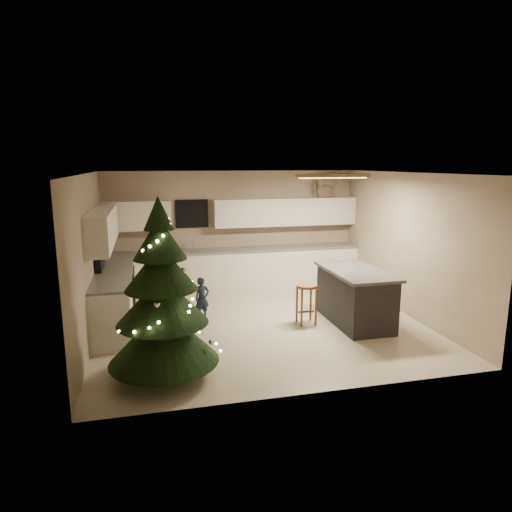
# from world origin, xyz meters

# --- Properties ---
(ground_plane) EXTENTS (5.50, 5.50, 0.00)m
(ground_plane) POSITION_xyz_m (0.00, 0.00, 0.00)
(ground_plane) COLOR #BEB39F
(room_shell) EXTENTS (5.52, 5.02, 2.61)m
(room_shell) POSITION_xyz_m (0.02, 0.00, 1.75)
(room_shell) COLOR tan
(room_shell) RESTS_ON ground_plane
(cabinetry) EXTENTS (5.50, 3.20, 2.00)m
(cabinetry) POSITION_xyz_m (-0.91, 1.65, 0.76)
(cabinetry) COLOR silver
(cabinetry) RESTS_ON ground_plane
(island) EXTENTS (0.90, 1.70, 0.95)m
(island) POSITION_xyz_m (1.63, -0.28, 0.48)
(island) COLOR black
(island) RESTS_ON ground_plane
(bar_stool) EXTENTS (0.37, 0.37, 0.70)m
(bar_stool) POSITION_xyz_m (0.78, -0.13, 0.53)
(bar_stool) COLOR brown
(bar_stool) RESTS_ON ground_plane
(christmas_tree) EXTENTS (1.48, 1.43, 2.37)m
(christmas_tree) POSITION_xyz_m (-1.71, -1.60, 0.97)
(christmas_tree) COLOR #3F2816
(christmas_tree) RESTS_ON ground_plane
(toddler) EXTENTS (0.33, 0.27, 0.77)m
(toddler) POSITION_xyz_m (-0.95, 0.52, 0.38)
(toddler) COLOR black
(toddler) RESTS_ON ground_plane
(rocking_horse) EXTENTS (0.67, 0.33, 0.58)m
(rocking_horse) POSITION_xyz_m (2.12, 2.33, 2.30)
(rocking_horse) COLOR brown
(rocking_horse) RESTS_ON cabinetry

